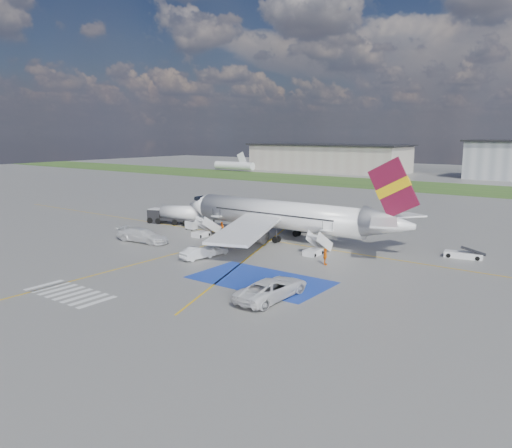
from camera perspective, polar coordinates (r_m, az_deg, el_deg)
The scene contains 21 objects.
ground at distance 59.80m, azimuth -5.02°, elevation -3.86°, with size 400.00×400.00×0.00m, color #60605E.
grass_strip at distance 144.33m, azimuth 20.87°, elevation 3.86°, with size 400.00×30.00×0.01m, color #2D4C1E.
taxiway_line_main at distance 68.99m, azimuth 1.60°, elevation -1.90°, with size 120.00×0.20×0.01m, color gold.
taxiway_line_cross at distance 56.74m, azimuth -15.58°, elevation -4.98°, with size 0.20×60.00×0.01m, color gold.
taxiway_line_diag at distance 68.99m, azimuth 1.60°, elevation -1.90°, with size 0.20×60.00×0.01m, color gold.
staging_box at distance 50.74m, azimuth 0.50°, elevation -6.41°, with size 14.00×8.00×0.01m, color #193599.
crosswalk at distance 49.82m, azimuth -20.59°, elevation -7.41°, with size 9.00×4.00×0.01m.
terminal_west at distance 197.18m, azimuth 8.21°, elevation 7.45°, with size 60.00×22.00×10.00m, color gray.
airliner at distance 69.16m, azimuth 3.58°, elevation 0.98°, with size 36.81×32.95×11.92m.
airstairs_fwd at distance 72.18m, azimuth -6.11°, elevation -0.90°, with size 1.90×5.20×3.60m.
airstairs_aft at distance 61.44m, azimuth 6.73°, elevation -2.91°, with size 1.90×5.20×3.60m.
fuel_tanker at distance 82.29m, azimuth -9.26°, elevation 0.89°, with size 9.35×4.54×3.09m.
gpu_cart at distance 77.24m, azimuth -7.41°, elevation -0.16°, with size 1.84×1.26×1.47m.
belt_loader at distance 64.29m, azimuth 22.64°, elevation -3.31°, with size 4.73×2.32×1.37m.
car_silver_a at distance 60.81m, azimuth -4.90°, elevation -2.96°, with size 1.61×4.00×1.36m, color #BBBDC3.
car_silver_b at distance 59.22m, azimuth -6.66°, elevation -3.30°, with size 1.55×4.44×1.46m, color #B8BBC0.
van_white_a at distance 45.02m, azimuth 1.88°, elevation -6.99°, with size 3.01×6.53×2.45m, color silver.
van_white_b at distance 69.65m, azimuth -12.86°, elevation -1.02°, with size 2.53×6.23×2.44m, color silver.
crew_fwd at distance 70.66m, azimuth -3.01°, elevation -0.90°, with size 0.63×0.42×1.74m, color orange.
crew_nose at distance 74.94m, azimuth -3.94°, elevation -0.33°, with size 0.76×0.59×1.56m, color #E85B0C.
crew_aft at distance 56.67m, azimuth 7.92°, elevation -3.72°, with size 1.12×0.47×1.91m, color orange.
Camera 1 is at (38.54, -43.31, 14.64)m, focal length 35.00 mm.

